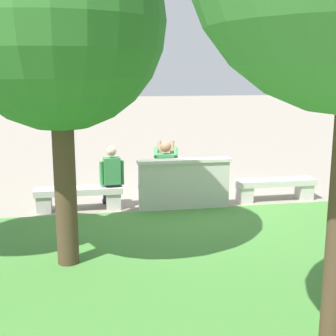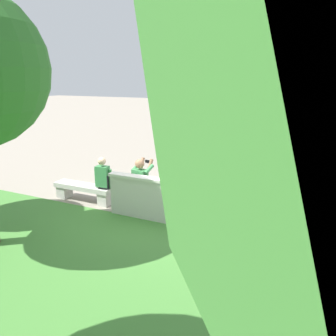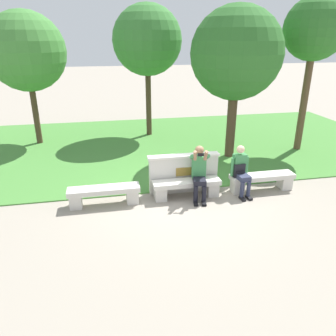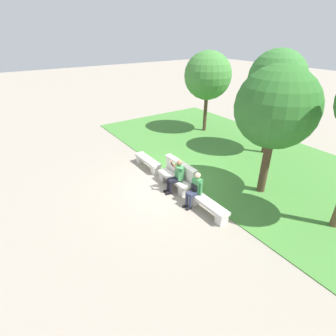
% 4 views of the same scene
% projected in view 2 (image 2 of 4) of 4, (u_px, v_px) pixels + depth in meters
% --- Properties ---
extents(ground_plane, '(80.00, 80.00, 0.00)m').
position_uv_depth(ground_plane, '(153.00, 214.00, 7.79)').
color(ground_plane, gray).
extents(bench_main, '(1.69, 0.40, 0.45)m').
position_uv_depth(bench_main, '(238.00, 217.00, 6.89)').
color(bench_main, beige).
rests_on(bench_main, ground).
extents(bench_near, '(1.69, 0.40, 0.45)m').
position_uv_depth(bench_near, '(153.00, 202.00, 7.71)').
color(bench_near, beige).
rests_on(bench_near, ground).
extents(bench_mid, '(1.69, 0.40, 0.45)m').
position_uv_depth(bench_mid, '(84.00, 190.00, 8.53)').
color(bench_mid, beige).
rests_on(bench_mid, ground).
extents(backrest_wall_with_plaque, '(1.82, 0.24, 1.01)m').
position_uv_depth(backrest_wall_with_plaque, '(146.00, 198.00, 7.36)').
color(backrest_wall_with_plaque, beige).
rests_on(backrest_wall_with_plaque, ground).
extents(person_photographer, '(0.52, 0.77, 1.32)m').
position_uv_depth(person_photographer, '(143.00, 182.00, 7.78)').
color(person_photographer, black).
rests_on(person_photographer, ground).
extents(person_distant, '(0.48, 0.69, 1.26)m').
position_uv_depth(person_distant, '(105.00, 179.00, 8.23)').
color(person_distant, black).
rests_on(person_distant, ground).
extents(backpack, '(0.28, 0.24, 0.43)m').
position_uv_depth(backpack, '(105.00, 181.00, 8.18)').
color(backpack, black).
rests_on(backpack, bench_mid).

